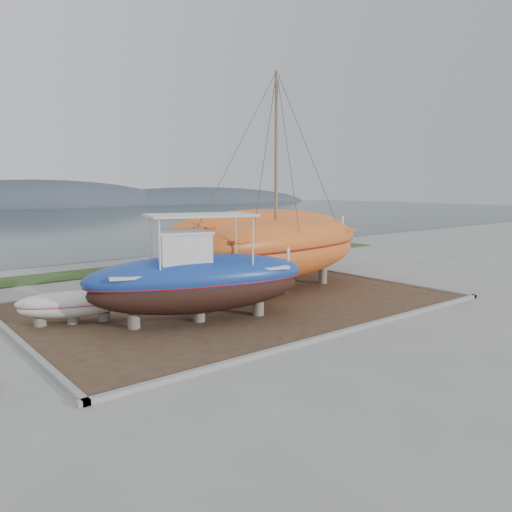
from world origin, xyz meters
TOP-DOWN VIEW (x-y plane):
  - ground at (0.00, 0.00)m, footprint 140.00×140.00m
  - dirt_patch at (0.00, 4.00)m, footprint 18.00×12.00m
  - curb_frame at (0.00, 4.00)m, footprint 18.60×12.60m
  - grass_strip at (0.00, 15.50)m, footprint 44.00×3.00m
  - blue_caique at (-3.11, 2.31)m, footprint 8.84×4.90m
  - white_dinghy at (-6.93, 5.06)m, footprint 4.17×2.72m
  - orange_sailboat at (2.93, 4.25)m, footprint 11.21×4.40m
  - orange_bare_hull at (4.93, 8.29)m, footprint 11.73×5.45m

SIDE VIEW (x-z plane):
  - ground at x=0.00m, z-range 0.00..0.00m
  - dirt_patch at x=0.00m, z-range 0.00..0.06m
  - grass_strip at x=0.00m, z-range 0.00..0.08m
  - curb_frame at x=0.00m, z-range 0.00..0.15m
  - white_dinghy at x=-6.93m, z-range 0.06..1.23m
  - orange_bare_hull at x=4.93m, z-range 0.06..3.76m
  - blue_caique at x=-3.11m, z-range 0.06..4.12m
  - orange_sailboat at x=2.93m, z-range 0.06..10.28m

